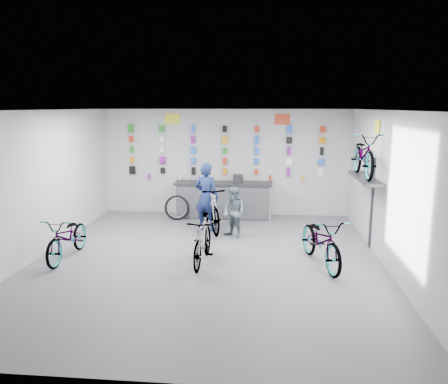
# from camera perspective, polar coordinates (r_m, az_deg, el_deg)

# --- Properties ---
(floor) EXTENTS (8.00, 8.00, 0.00)m
(floor) POSITION_cam_1_polar(r_m,az_deg,el_deg) (8.96, -2.27, -8.94)
(floor) COLOR #4B4C50
(floor) RESTS_ON ground
(ceiling) EXTENTS (8.00, 8.00, 0.00)m
(ceiling) POSITION_cam_1_polar(r_m,az_deg,el_deg) (8.41, -2.43, 10.63)
(ceiling) COLOR white
(ceiling) RESTS_ON wall_back
(wall_back) EXTENTS (7.00, 0.00, 7.00)m
(wall_back) POSITION_cam_1_polar(r_m,az_deg,el_deg) (12.49, 0.12, 3.90)
(wall_back) COLOR silver
(wall_back) RESTS_ON floor
(wall_front) EXTENTS (7.00, 0.00, 7.00)m
(wall_front) POSITION_cam_1_polar(r_m,az_deg,el_deg) (4.75, -8.90, -8.32)
(wall_front) COLOR silver
(wall_front) RESTS_ON floor
(wall_left) EXTENTS (0.00, 8.00, 8.00)m
(wall_left) POSITION_cam_1_polar(r_m,az_deg,el_deg) (9.67, -23.38, 0.85)
(wall_left) COLOR silver
(wall_left) RESTS_ON floor
(wall_right) EXTENTS (0.00, 8.00, 8.00)m
(wall_right) POSITION_cam_1_polar(r_m,az_deg,el_deg) (8.80, 20.85, 0.11)
(wall_right) COLOR silver
(wall_right) RESTS_ON floor
(counter) EXTENTS (2.70, 0.66, 1.00)m
(counter) POSITION_cam_1_polar(r_m,az_deg,el_deg) (12.21, -0.08, -1.10)
(counter) COLOR black
(counter) RESTS_ON floor
(merch_wall) EXTENTS (5.57, 0.08, 1.57)m
(merch_wall) POSITION_cam_1_polar(r_m,az_deg,el_deg) (12.38, 0.24, 5.28)
(merch_wall) COLOR black
(merch_wall) RESTS_ON wall_back
(wall_bracket) EXTENTS (0.39, 1.90, 2.00)m
(wall_bracket) POSITION_cam_1_polar(r_m,az_deg,el_deg) (9.91, 18.08, 1.25)
(wall_bracket) COLOR #333338
(wall_bracket) RESTS_ON wall_right
(sign_left) EXTENTS (0.42, 0.02, 0.30)m
(sign_left) POSITION_cam_1_polar(r_m,az_deg,el_deg) (12.60, -6.79, 9.45)
(sign_left) COLOR yellow
(sign_left) RESTS_ON wall_back
(sign_right) EXTENTS (0.42, 0.02, 0.30)m
(sign_right) POSITION_cam_1_polar(r_m,az_deg,el_deg) (12.33, 7.64, 9.40)
(sign_right) COLOR #D44527
(sign_right) RESTS_ON wall_back
(sign_side) EXTENTS (0.02, 0.40, 0.30)m
(sign_side) POSITION_cam_1_polar(r_m,az_deg,el_deg) (9.83, 19.37, 8.05)
(sign_side) COLOR yellow
(sign_side) RESTS_ON wall_right
(bike_left) EXTENTS (0.62, 1.73, 0.91)m
(bike_left) POSITION_cam_1_polar(r_m,az_deg,el_deg) (9.48, -19.74, -5.57)
(bike_left) COLOR gray
(bike_left) RESTS_ON floor
(bike_center) EXTENTS (0.55, 1.64, 0.97)m
(bike_center) POSITION_cam_1_polar(r_m,az_deg,el_deg) (8.63, -2.81, -6.31)
(bike_center) COLOR gray
(bike_center) RESTS_ON floor
(bike_right) EXTENTS (1.14, 2.01, 1.00)m
(bike_right) POSITION_cam_1_polar(r_m,az_deg,el_deg) (8.76, 12.60, -6.22)
(bike_right) COLOR gray
(bike_right) RESTS_ON floor
(bike_service) EXTENTS (1.17, 2.00, 1.16)m
(bike_service) POSITION_cam_1_polar(r_m,az_deg,el_deg) (10.93, -1.85, -2.06)
(bike_service) COLOR gray
(bike_service) RESTS_ON floor
(bike_wall) EXTENTS (0.63, 1.80, 0.95)m
(bike_wall) POSITION_cam_1_polar(r_m,az_deg,el_deg) (9.82, 17.84, 4.64)
(bike_wall) COLOR gray
(bike_wall) RESTS_ON wall_bracket
(clerk) EXTENTS (0.71, 0.57, 1.71)m
(clerk) POSITION_cam_1_polar(r_m,az_deg,el_deg) (10.86, -2.30, -0.65)
(clerk) COLOR #152150
(clerk) RESTS_ON floor
(customer) EXTENTS (0.75, 0.74, 1.22)m
(customer) POSITION_cam_1_polar(r_m,az_deg,el_deg) (10.31, 1.29, -2.69)
(customer) COLOR slate
(customer) RESTS_ON floor
(spare_wheel) EXTENTS (0.71, 0.31, 0.68)m
(spare_wheel) POSITION_cam_1_polar(r_m,az_deg,el_deg) (12.06, -6.17, -2.05)
(spare_wheel) COLOR black
(spare_wheel) RESTS_ON floor
(register) EXTENTS (0.30, 0.32, 0.22)m
(register) POSITION_cam_1_polar(r_m,az_deg,el_deg) (12.07, 1.84, 1.77)
(register) COLOR black
(register) RESTS_ON counter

